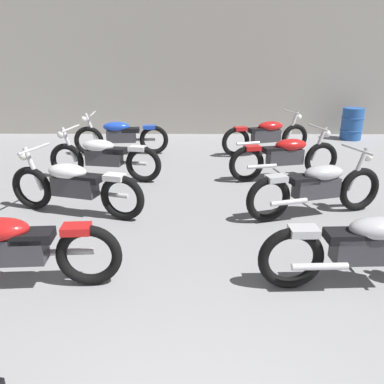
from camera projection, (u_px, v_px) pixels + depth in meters
back_wall at (194, 69)px, 10.90m from camera, size 13.42×0.24×3.60m
motorcycle_left_row_1 at (10, 247)px, 3.87m from camera, size 2.17×0.68×0.97m
motorcycle_left_row_2 at (74, 185)px, 5.67m from camera, size 2.12×0.84×0.97m
motorcycle_left_row_3 at (103, 157)px, 7.20m from camera, size 2.16×0.68×0.97m
motorcycle_left_row_4 at (121, 135)px, 9.00m from camera, size 2.17×0.68×0.97m
motorcycle_right_row_1 at (368, 247)px, 3.88m from camera, size 2.17×0.68×0.97m
motorcycle_right_row_2 at (317, 187)px, 5.61m from camera, size 2.11×0.88×0.97m
motorcycle_right_row_3 at (286, 156)px, 7.25m from camera, size 2.14×0.80×0.97m
motorcycle_right_row_4 at (267, 135)px, 9.04m from camera, size 2.11×0.88×0.97m
oil_drum at (352, 124)px, 10.57m from camera, size 0.59×0.59×0.85m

